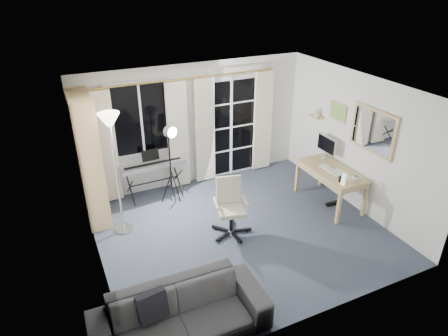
# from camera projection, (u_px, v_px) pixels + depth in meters

# --- Properties ---
(floor) EXTENTS (4.50, 4.00, 0.02)m
(floor) POSITION_uv_depth(u_px,v_px,m) (241.00, 231.00, 6.68)
(floor) COLOR #333B4B
(floor) RESTS_ON ground
(window) EXTENTS (1.20, 0.08, 1.40)m
(window) POSITION_uv_depth(u_px,v_px,m) (141.00, 119.00, 7.19)
(window) COLOR white
(window) RESTS_ON floor
(french_door) EXTENTS (1.32, 0.09, 2.11)m
(french_door) POSITION_uv_depth(u_px,v_px,m) (230.00, 128.00, 8.08)
(french_door) COLOR white
(french_door) RESTS_ON floor
(curtains) EXTENTS (3.60, 0.07, 2.13)m
(curtains) POSITION_uv_depth(u_px,v_px,m) (191.00, 133.00, 7.64)
(curtains) COLOR gold
(curtains) RESTS_ON floor
(bookshelf) EXTENTS (0.37, 1.03, 2.21)m
(bookshelf) POSITION_uv_depth(u_px,v_px,m) (87.00, 163.00, 6.58)
(bookshelf) COLOR tan
(bookshelf) RESTS_ON floor
(torchiere_lamp) EXTENTS (0.37, 0.37, 2.06)m
(torchiere_lamp) POSITION_uv_depth(u_px,v_px,m) (112.00, 139.00, 5.96)
(torchiere_lamp) COLOR #B2B2B7
(torchiere_lamp) RESTS_ON floor
(keyboard_piano) EXTENTS (1.21, 0.60, 0.87)m
(keyboard_piano) POSITION_uv_depth(u_px,v_px,m) (153.00, 166.00, 7.37)
(keyboard_piano) COLOR black
(keyboard_piano) RESTS_ON floor
(studio_light) EXTENTS (0.36, 0.36, 1.56)m
(studio_light) POSITION_uv_depth(u_px,v_px,m) (170.00, 141.00, 6.90)
(studio_light) COLOR black
(studio_light) RESTS_ON floor
(office_chair) EXTENTS (0.67, 0.67, 0.97)m
(office_chair) POSITION_uv_depth(u_px,v_px,m) (230.00, 201.00, 6.45)
(office_chair) COLOR black
(office_chair) RESTS_ON floor
(desk) EXTENTS (0.65, 1.29, 0.69)m
(desk) POSITION_uv_depth(u_px,v_px,m) (331.00, 174.00, 7.20)
(desk) COLOR tan
(desk) RESTS_ON floor
(monitor) EXTENTS (0.17, 0.50, 0.43)m
(monitor) POSITION_uv_depth(u_px,v_px,m) (327.00, 145.00, 7.48)
(monitor) COLOR silver
(monitor) RESTS_ON desk
(desk_clutter) EXTENTS (0.40, 0.79, 0.88)m
(desk_clutter) POSITION_uv_depth(u_px,v_px,m) (336.00, 183.00, 7.03)
(desk_clutter) COLOR white
(desk_clutter) RESTS_ON desk
(mug) EXTENTS (0.11, 0.09, 0.11)m
(mug) POSITION_uv_depth(u_px,v_px,m) (356.00, 178.00, 6.77)
(mug) COLOR silver
(mug) RESTS_ON desk
(wall_mirror) EXTENTS (0.04, 0.94, 0.74)m
(wall_mirror) POSITION_uv_depth(u_px,v_px,m) (373.00, 131.00, 6.53)
(wall_mirror) COLOR tan
(wall_mirror) RESTS_ON floor
(framed_print) EXTENTS (0.03, 0.42, 0.32)m
(framed_print) POSITION_uv_depth(u_px,v_px,m) (338.00, 111.00, 7.23)
(framed_print) COLOR tan
(framed_print) RESTS_ON floor
(wall_shelf) EXTENTS (0.16, 0.30, 0.18)m
(wall_shelf) POSITION_uv_depth(u_px,v_px,m) (317.00, 114.00, 7.70)
(wall_shelf) COLOR tan
(wall_shelf) RESTS_ON floor
(sofa) EXTENTS (2.08, 0.65, 0.81)m
(sofa) POSITION_uv_depth(u_px,v_px,m) (180.00, 309.00, 4.63)
(sofa) COLOR #27272A
(sofa) RESTS_ON floor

